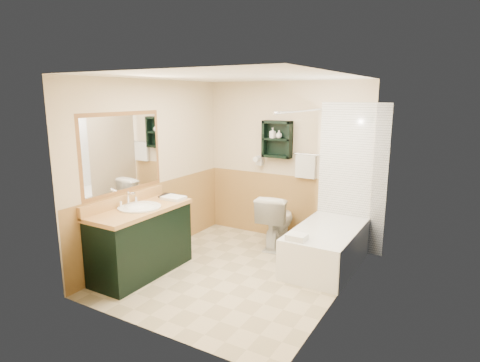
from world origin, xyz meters
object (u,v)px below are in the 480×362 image
Objects in this scene: soap_bottle_a at (273,136)px; vanity_book at (161,188)px; toilet at (276,221)px; bathtub at (327,246)px; wall_shelf at (277,139)px; hair_dryer at (260,161)px; soap_bottle_b at (279,135)px; vanity at (141,241)px.

vanity_book is at bearing -125.11° from soap_bottle_a.
bathtub is at bearing 153.67° from toilet.
wall_shelf is at bearing -70.51° from toilet.
soap_bottle_a reaches higher than hair_dryer.
vanity is at bearing -115.02° from soap_bottle_b.
soap_bottle_b is (0.10, 0.00, 0.01)m from soap_bottle_a.
soap_bottle_b is (0.93, 1.99, 1.19)m from vanity.
hair_dryer is at bearing -43.75° from toilet.
bathtub is 0.92m from toilet.
vanity_book is at bearing -127.83° from soap_bottle_b.
bathtub is (1.92, 1.40, -0.17)m from vanity.
soap_bottle_b is at bearing 34.29° from vanity_book.
hair_dryer is 0.53m from soap_bottle_b.
soap_bottle_b reaches higher than toilet.
hair_dryer is 1.97× the size of soap_bottle_b.
soap_bottle_a is (-0.07, -0.01, 0.05)m from wall_shelf.
hair_dryer is at bearing 174.85° from soap_bottle_b.
hair_dryer is 0.99m from toilet.
vanity is at bearing -143.91° from bathtub.
toilet is at bearing 161.60° from bathtub.
vanity_book is 1.90m from soap_bottle_b.
vanity is 1.68× the size of toilet.
soap_bottle_b is at bearing 149.29° from bathtub.
toilet is at bearing -52.73° from soap_bottle_a.
vanity is at bearing -112.52° from soap_bottle_a.
hair_dryer is at bearing 172.56° from soap_bottle_a.
hair_dryer is 1.09× the size of vanity_book.
soap_bottle_a reaches higher than vanity.
hair_dryer is 1.64m from vanity_book.
vanity is at bearing -114.17° from wall_shelf.
vanity reaches higher than bathtub.
toilet is at bearing 58.02° from vanity.
vanity_book is at bearing 105.85° from vanity.
soap_bottle_a is (0.23, -0.03, 0.40)m from hair_dryer.
soap_bottle_a reaches higher than bathtub.
hair_dryer is 2.24m from vanity.
toilet is 1.27m from soap_bottle_a.
hair_dryer is 1.56× the size of soap_bottle_a.
soap_bottle_a is at bearing 151.72° from bathtub.
hair_dryer is at bearing 73.58° from vanity.
wall_shelf is 3.58× the size of soap_bottle_a.
bathtub is (1.33, -0.62, -0.94)m from hair_dryer.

